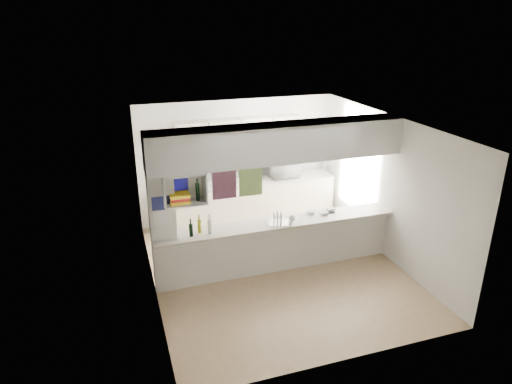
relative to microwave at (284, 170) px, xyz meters
name	(u,v)px	position (x,y,z in m)	size (l,w,h in m)	color
floor	(276,269)	(-0.95, -2.11, -1.08)	(4.80, 4.80, 0.00)	#9A7C59
ceiling	(279,124)	(-0.95, -2.11, 1.52)	(4.80, 4.80, 0.00)	white
wall_back	(238,161)	(-0.95, 0.29, 0.22)	(4.20, 4.20, 0.00)	silver
wall_left	(149,218)	(-3.05, -2.11, 0.22)	(4.80, 4.80, 0.00)	silver
wall_right	(387,187)	(1.15, -2.11, 0.22)	(4.80, 4.80, 0.00)	silver
servery_partition	(268,182)	(-1.12, -2.11, 0.58)	(4.20, 0.50, 2.60)	silver
cubby_shelf	(183,190)	(-2.52, -2.17, 0.63)	(0.65, 0.35, 0.50)	white
kitchen_run	(249,185)	(-0.79, 0.03, -0.26)	(3.60, 0.63, 2.24)	silver
microwave	(284,170)	(0.00, 0.00, 0.00)	(0.59, 0.40, 0.32)	white
bowl	(286,161)	(0.04, 0.00, 0.19)	(0.25, 0.25, 0.06)	#0F0D97
dish_rack	(280,218)	(-0.93, -2.16, -0.08)	(0.46, 0.39, 0.21)	silver
cup	(292,219)	(-0.71, -2.19, -0.10)	(0.11, 0.11, 0.09)	white
wine_bottles	(200,227)	(-2.27, -2.15, -0.04)	(0.37, 0.15, 0.33)	black
plastic_tubs	(320,212)	(-0.10, -2.01, -0.13)	(0.52, 0.21, 0.07)	silver
utensil_jar	(222,180)	(-1.36, 0.04, -0.10)	(0.09, 0.09, 0.13)	black
knife_block	(233,177)	(-1.13, 0.07, -0.07)	(0.09, 0.08, 0.19)	brown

